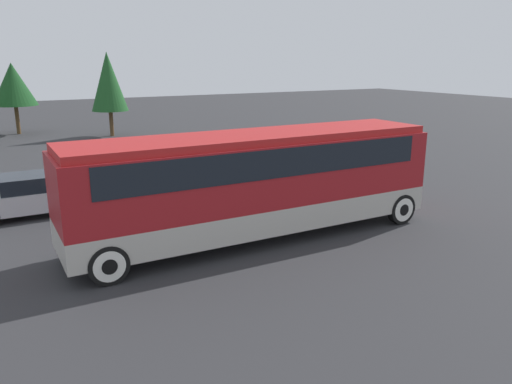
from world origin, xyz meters
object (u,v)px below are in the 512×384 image
Objects in this scene: tour_bus at (259,176)px; parked_car_mid at (188,176)px; parked_car_far at (274,155)px; parked_car_near at (39,194)px.

tour_bus is 2.56× the size of parked_car_mid.
parked_car_far is at bearing 56.45° from tour_bus.
parked_car_mid is at bearing 2.08° from parked_car_near.
tour_bus reaches higher than parked_car_mid.
parked_car_far is (5.54, 2.36, -0.01)m from parked_car_mid.
parked_car_near is at bearing 133.40° from tour_bus.
parked_car_mid is 1.08× the size of parked_car_far.
tour_bus is 2.68× the size of parked_car_near.
parked_car_mid is (5.74, 0.21, -0.02)m from parked_car_near.
tour_bus is at bearing -91.00° from parked_car_mid.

